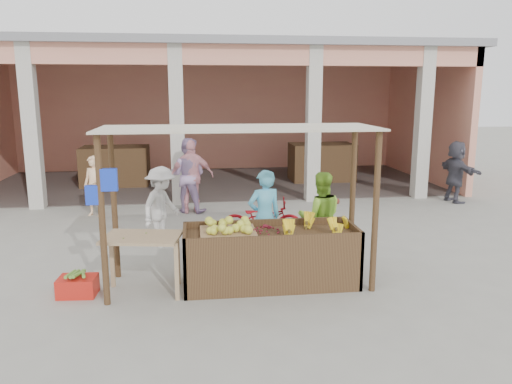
{
  "coord_description": "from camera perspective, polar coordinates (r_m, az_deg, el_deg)",
  "views": [
    {
      "loc": [
        -0.62,
        -7.1,
        2.92
      ],
      "look_at": [
        0.43,
        1.2,
        1.19
      ],
      "focal_mm": 35.0,
      "sensor_mm": 36.0,
      "label": 1
    }
  ],
  "objects": [
    {
      "name": "vendor_blue",
      "position": [
        8.39,
        0.97,
        -2.53
      ],
      "size": [
        0.74,
        0.62,
        1.72
      ],
      "primitive_type": "imported",
      "rotation": [
        0.0,
        0.0,
        3.39
      ],
      "color": "#55BFE7",
      "rests_on": "ground"
    },
    {
      "name": "stall_awning",
      "position": [
        7.25,
        -2.39,
        4.2
      ],
      "size": [
        4.09,
        1.35,
        2.39
      ],
      "color": "#523A21",
      "rests_on": "ground"
    },
    {
      "name": "shopper_a",
      "position": [
        9.49,
        -10.78,
        -1.32
      ],
      "size": [
        1.02,
        1.17,
        1.64
      ],
      "primitive_type": "imported",
      "rotation": [
        0.0,
        0.0,
        0.99
      ],
      "color": "silver",
      "rests_on": "ground"
    },
    {
      "name": "fruit_stall",
      "position": [
        7.62,
        1.65,
        -7.64
      ],
      "size": [
        2.6,
        0.95,
        0.8
      ],
      "primitive_type": "cube",
      "color": "#523A21",
      "rests_on": "ground"
    },
    {
      "name": "papaya_pile",
      "position": [
        7.29,
        -12.95,
        -4.17
      ],
      "size": [
        0.69,
        0.39,
        0.2
      ],
      "primitive_type": null,
      "color": "#5A9631",
      "rests_on": "side_table"
    },
    {
      "name": "banana_heap",
      "position": [
        7.59,
        7.1,
        -3.77
      ],
      "size": [
        1.21,
        0.66,
        0.22
      ],
      "primitive_type": null,
      "color": "yellow",
      "rests_on": "fruit_stall"
    },
    {
      "name": "berry_heap",
      "position": [
        7.48,
        1.06,
        -4.17
      ],
      "size": [
        0.49,
        0.4,
        0.15
      ],
      "primitive_type": "ellipsoid",
      "color": "maroon",
      "rests_on": "fruit_stall"
    },
    {
      "name": "produce_sacks",
      "position": [
        13.05,
        8.25,
        -0.15
      ],
      "size": [
        0.9,
        0.67,
        0.54
      ],
      "color": "maroon",
      "rests_on": "ground"
    },
    {
      "name": "market_building",
      "position": [
        16.04,
        -4.91,
        10.85
      ],
      "size": [
        14.4,
        6.4,
        4.2
      ],
      "color": "#E39677",
      "rests_on": "ground"
    },
    {
      "name": "shopper_b",
      "position": [
        11.95,
        -7.37,
        2.07
      ],
      "size": [
        1.16,
        0.69,
        1.89
      ],
      "primitive_type": "imported",
      "rotation": [
        0.0,
        0.0,
        3.23
      ],
      "color": "pink",
      "rests_on": "ground"
    },
    {
      "name": "side_table",
      "position": [
        7.36,
        -12.86,
        -5.97
      ],
      "size": [
        1.18,
        0.89,
        0.87
      ],
      "rotation": [
        0.0,
        0.0,
        -0.17
      ],
      "color": "tan",
      "rests_on": "ground"
    },
    {
      "name": "red_crate",
      "position": [
        7.74,
        -19.71,
        -10.1
      ],
      "size": [
        0.56,
        0.42,
        0.28
      ],
      "primitive_type": "cube",
      "rotation": [
        0.0,
        0.0,
        -0.07
      ],
      "color": "red",
      "rests_on": "ground"
    },
    {
      "name": "plantain_bundle",
      "position": [
        7.68,
        -19.8,
        -8.86
      ],
      "size": [
        0.4,
        0.28,
        0.08
      ],
      "primitive_type": null,
      "color": "olive",
      "rests_on": "red_crate"
    },
    {
      "name": "ground",
      "position": [
        7.7,
        -2.11,
        -10.6
      ],
      "size": [
        60.0,
        60.0,
        0.0
      ],
      "primitive_type": "plane",
      "color": "gray",
      "rests_on": "ground"
    },
    {
      "name": "vendor_green",
      "position": [
        8.54,
        7.37,
        -2.62
      ],
      "size": [
        0.83,
        0.52,
        1.65
      ],
      "primitive_type": "imported",
      "rotation": [
        0.0,
        0.0,
        3.07
      ],
      "color": "#89C434",
      "rests_on": "ground"
    },
    {
      "name": "motorcycle",
      "position": [
        9.7,
        0.69,
        -3.14
      ],
      "size": [
        0.79,
        1.74,
        0.88
      ],
      "primitive_type": "imported",
      "rotation": [
        0.0,
        0.0,
        1.44
      ],
      "color": "maroon",
      "rests_on": "ground"
    },
    {
      "name": "shopper_d",
      "position": [
        14.03,
        21.88,
        2.34
      ],
      "size": [
        0.85,
        1.64,
        1.7
      ],
      "primitive_type": "imported",
      "rotation": [
        0.0,
        0.0,
        1.7
      ],
      "color": "#45434E",
      "rests_on": "ground"
    },
    {
      "name": "shopper_f",
      "position": [
        12.05,
        -7.77,
        2.3
      ],
      "size": [
        1.09,
        0.86,
        1.95
      ],
      "primitive_type": "imported",
      "rotation": [
        0.0,
        0.0,
        2.77
      ],
      "color": "#9579A4",
      "rests_on": "ground"
    },
    {
      "name": "melon_tray",
      "position": [
        7.41,
        -3.23,
        -4.16
      ],
      "size": [
        0.82,
        0.71,
        0.21
      ],
      "color": "#94714C",
      "rests_on": "fruit_stall"
    },
    {
      "name": "shopper_e",
      "position": [
        12.19,
        -18.02,
        0.78
      ],
      "size": [
        0.66,
        0.59,
        1.47
      ],
      "primitive_type": "imported",
      "rotation": [
        0.0,
        0.0,
        -0.39
      ],
      "color": "#FAC696",
      "rests_on": "ground"
    }
  ]
}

